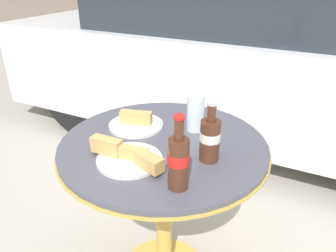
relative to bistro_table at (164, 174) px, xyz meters
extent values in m
cylinder|color=gold|center=(0.00, 0.00, -0.21)|extent=(0.07, 0.07, 0.68)
cylinder|color=gold|center=(0.00, 0.00, 0.12)|extent=(0.80, 0.80, 0.01)
cylinder|color=#4C4C56|center=(0.00, 0.00, 0.14)|extent=(0.79, 0.79, 0.02)
cylinder|color=#4C2819|center=(0.20, -0.04, 0.22)|extent=(0.07, 0.07, 0.15)
cylinder|color=silver|center=(0.20, -0.04, 0.24)|extent=(0.07, 0.07, 0.03)
cylinder|color=#4C2819|center=(0.20, -0.04, 0.32)|extent=(0.03, 0.03, 0.06)
cylinder|color=silver|center=(0.20, -0.04, 0.36)|extent=(0.04, 0.04, 0.01)
cylinder|color=#4C2819|center=(0.17, -0.23, 0.23)|extent=(0.06, 0.06, 0.16)
cylinder|color=red|center=(0.17, -0.23, 0.25)|extent=(0.07, 0.07, 0.04)
cylinder|color=#4C2819|center=(0.17, -0.23, 0.34)|extent=(0.03, 0.03, 0.07)
cylinder|color=red|center=(0.17, -0.23, 0.38)|extent=(0.03, 0.03, 0.01)
cylinder|color=silver|center=(0.07, 0.15, 0.21)|extent=(0.06, 0.06, 0.12)
cylinder|color=silver|center=(0.07, 0.15, 0.22)|extent=(0.07, 0.07, 0.15)
cylinder|color=silver|center=(-0.04, -0.17, 0.15)|extent=(0.23, 0.23, 0.01)
cube|color=white|center=(-0.04, -0.17, 0.16)|extent=(0.16, 0.16, 0.00)
cube|color=tan|center=(-0.13, -0.18, 0.19)|extent=(0.11, 0.04, 0.06)
cube|color=tan|center=(-0.04, -0.17, 0.18)|extent=(0.13, 0.05, 0.04)
cube|color=tan|center=(0.05, -0.20, 0.19)|extent=(0.11, 0.07, 0.05)
cylinder|color=silver|center=(-0.16, 0.07, 0.15)|extent=(0.23, 0.23, 0.01)
cube|color=white|center=(-0.16, 0.07, 0.16)|extent=(0.17, 0.17, 0.00)
cube|color=tan|center=(-0.16, 0.07, 0.19)|extent=(0.14, 0.07, 0.05)
cube|color=silver|center=(-0.10, 1.76, -0.04)|extent=(3.94, 1.70, 0.70)
cylinder|color=black|center=(-1.32, 2.50, -0.23)|extent=(0.68, 0.20, 0.68)
cylinder|color=black|center=(-1.32, 1.01, -0.23)|extent=(0.68, 0.20, 0.68)
camera|label=1|loc=(0.51, -0.96, 0.76)|focal=35.00mm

